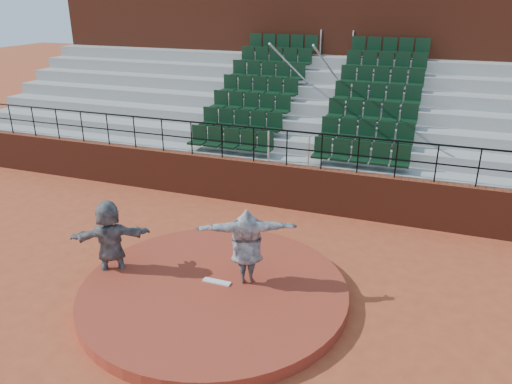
% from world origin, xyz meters
% --- Properties ---
extents(ground, '(90.00, 90.00, 0.00)m').
position_xyz_m(ground, '(0.00, 0.00, 0.00)').
color(ground, '#B04827').
rests_on(ground, ground).
extents(pitchers_mound, '(5.50, 5.50, 0.25)m').
position_xyz_m(pitchers_mound, '(0.00, 0.00, 0.12)').
color(pitchers_mound, '#9D3623').
rests_on(pitchers_mound, ground).
extents(pitching_rubber, '(0.60, 0.15, 0.03)m').
position_xyz_m(pitching_rubber, '(0.00, 0.15, 0.27)').
color(pitching_rubber, white).
rests_on(pitching_rubber, pitchers_mound).
extents(boundary_wall, '(24.00, 0.30, 1.30)m').
position_xyz_m(boundary_wall, '(0.00, 5.00, 0.65)').
color(boundary_wall, maroon).
rests_on(boundary_wall, ground).
extents(wall_railing, '(24.04, 0.05, 1.03)m').
position_xyz_m(wall_railing, '(0.00, 5.00, 2.03)').
color(wall_railing, black).
rests_on(wall_railing, boundary_wall).
extents(seating_deck, '(24.00, 5.97, 4.63)m').
position_xyz_m(seating_deck, '(0.00, 8.65, 1.43)').
color(seating_deck, '#9B9A95').
rests_on(seating_deck, ground).
extents(press_box_facade, '(24.00, 3.00, 7.10)m').
position_xyz_m(press_box_facade, '(0.00, 12.60, 3.55)').
color(press_box_facade, maroon).
rests_on(press_box_facade, ground).
extents(pitcher, '(2.07, 1.30, 1.64)m').
position_xyz_m(pitcher, '(0.56, 0.43, 1.07)').
color(pitcher, black).
rests_on(pitcher, pitchers_mound).
extents(fielder, '(1.73, 1.34, 1.83)m').
position_xyz_m(fielder, '(-2.39, -0.08, 0.91)').
color(fielder, black).
rests_on(fielder, ground).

